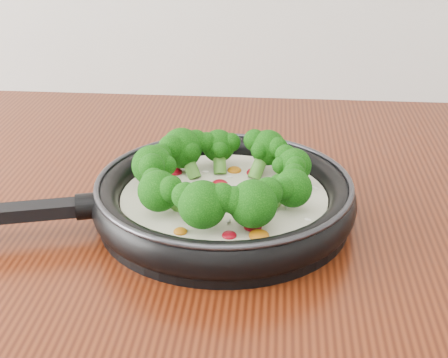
{
  "coord_description": "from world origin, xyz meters",
  "views": [
    {
      "loc": [
        0.07,
        0.41,
        1.26
      ],
      "look_at": [
        0.02,
        1.05,
        0.95
      ],
      "focal_mm": 52.97,
      "sensor_mm": 36.0,
      "label": 1
    }
  ],
  "objects": [
    {
      "name": "skillet",
      "position": [
        0.01,
        1.05,
        0.93
      ],
      "size": [
        0.48,
        0.36,
        0.08
      ],
      "color": "black",
      "rests_on": "counter"
    }
  ]
}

